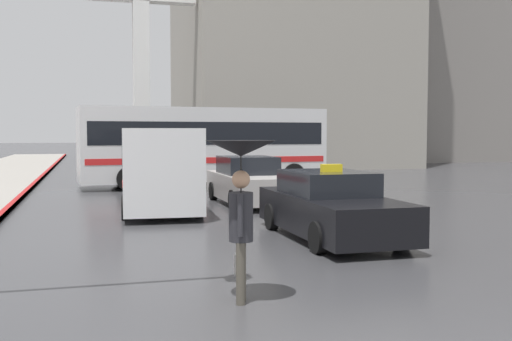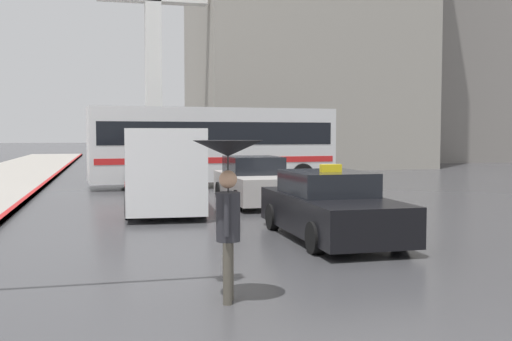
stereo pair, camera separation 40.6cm
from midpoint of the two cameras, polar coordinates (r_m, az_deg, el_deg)
taxi at (r=12.73m, az=6.17°, el=-3.49°), size 1.91×4.67×1.57m
sedan_red at (r=18.83m, az=-1.31°, el=-1.12°), size 1.91×4.67×1.49m
ambulance_van at (r=17.37m, az=-9.86°, el=0.48°), size 2.37×5.65×2.34m
city_bus at (r=25.24m, az=-5.42°, el=2.61°), size 10.33×3.25×3.27m
pedestrian_with_umbrella at (r=7.74m, az=-2.95°, el=-0.80°), size 0.92×0.92×2.12m
monument_cross at (r=35.50m, az=-11.24°, el=12.80°), size 6.19×0.90×14.06m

